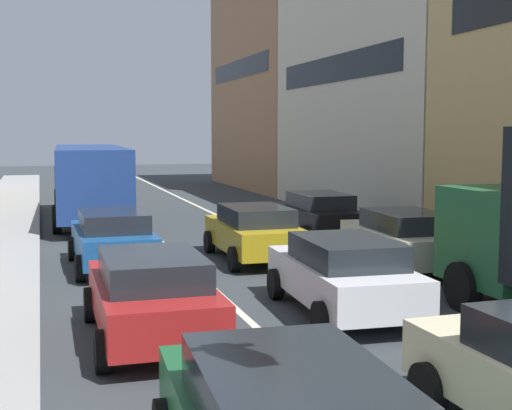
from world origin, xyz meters
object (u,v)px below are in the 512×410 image
sedan_centre_lane_second (343,273)px  wagon_left_lane_second (152,294)px  wagon_right_lane_far (318,214)px  hatchback_centre_lane_third (254,231)px  sedan_right_lane_behind_truck (404,238)px  sedan_left_lane_third (113,238)px  traffic_light_pole (195,75)px  bus_mid_queue_primary (90,176)px

sedan_centre_lane_second → wagon_left_lane_second: (-3.76, -0.65, 0.00)m
sedan_centre_lane_second → wagon_right_lane_far: bearing=-16.1°
hatchback_centre_lane_third → sedan_right_lane_behind_truck: size_ratio=0.98×
sedan_left_lane_third → sedan_right_lane_behind_truck: (7.08, -2.19, 0.00)m
traffic_light_pole → bus_mid_queue_primary: bearing=87.7°
sedan_centre_lane_second → sedan_left_lane_third: size_ratio=1.01×
wagon_left_lane_second → bus_mid_queue_primary: bus_mid_queue_primary is taller
sedan_left_lane_third → bus_mid_queue_primary: bus_mid_queue_primary is taller
hatchback_centre_lane_third → bus_mid_queue_primary: (-3.67, 9.91, 0.96)m
sedan_right_lane_behind_truck → wagon_right_lane_far: (-0.10, 5.57, 0.00)m
bus_mid_queue_primary → wagon_right_lane_far: bearing=-132.1°
sedan_left_lane_third → sedan_right_lane_behind_truck: bearing=-108.0°
wagon_left_lane_second → sedan_left_lane_third: same height
wagon_right_lane_far → hatchback_centre_lane_third: bearing=137.7°
sedan_left_lane_third → bus_mid_queue_primary: size_ratio=0.41×
traffic_light_pole → hatchback_centre_lane_third: traffic_light_pole is taller
sedan_right_lane_behind_truck → hatchback_centre_lane_third: bearing=58.9°
sedan_right_lane_behind_truck → wagon_right_lane_far: size_ratio=1.01×
sedan_centre_lane_second → sedan_right_lane_behind_truck: same height
traffic_light_pole → sedan_left_lane_third: bearing=86.6°
hatchback_centre_lane_third → sedan_centre_lane_second: bearing=-179.3°
wagon_left_lane_second → sedan_right_lane_behind_truck: same height
hatchback_centre_lane_third → wagon_right_lane_far: same height
sedan_centre_lane_second → wagon_left_lane_second: size_ratio=1.02×
traffic_light_pole → hatchback_centre_lane_third: (4.64, 14.25, -3.02)m
bus_mid_queue_primary → hatchback_centre_lane_third: bearing=-157.9°
traffic_light_pole → bus_mid_queue_primary: size_ratio=0.52×
hatchback_centre_lane_third → bus_mid_queue_primary: size_ratio=0.41×
traffic_light_pole → sedan_centre_lane_second: bearing=60.8°
wagon_left_lane_second → sedan_centre_lane_second: bearing=-79.8°
wagon_left_lane_second → sedan_left_lane_third: 6.57m
wagon_left_lane_second → sedan_left_lane_third: size_ratio=1.00×
wagon_right_lane_far → wagon_left_lane_second: bearing=146.7°
hatchback_centre_lane_third → wagon_right_lane_far: (3.20, 3.31, 0.00)m
hatchback_centre_lane_third → sedan_left_lane_third: bearing=92.1°
traffic_light_pole → sedan_left_lane_third: 14.52m
sedan_centre_lane_second → sedan_left_lane_third: 7.01m
traffic_light_pole → wagon_left_lane_second: 8.23m
hatchback_centre_lane_third → wagon_right_lane_far: bearing=-43.1°
traffic_light_pole → hatchback_centre_lane_third: bearing=72.0°
traffic_light_pole → hatchback_centre_lane_third: 15.29m
sedan_centre_lane_second → wagon_left_lane_second: 3.82m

